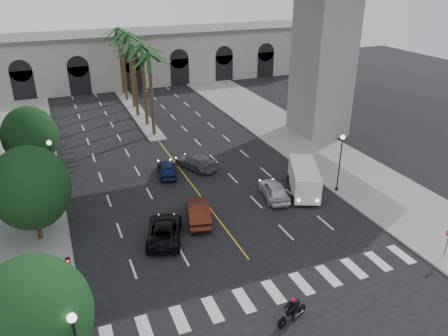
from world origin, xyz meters
TOP-DOWN VIEW (x-y plane):
  - ground at (0.00, 0.00)m, footprint 140.00×140.00m
  - sidewalk_left at (-15.00, 15.00)m, footprint 8.00×100.00m
  - sidewalk_right at (15.00, 15.00)m, footprint 8.00×100.00m
  - median at (0.00, 38.00)m, footprint 2.00×24.00m
  - pier_building at (0.00, 55.00)m, footprint 71.00×10.50m
  - palm_a at (0.00, 28.00)m, footprint 3.20×3.20m
  - palm_b at (0.10, 32.00)m, footprint 3.20×3.20m
  - palm_c at (-0.20, 36.00)m, footprint 3.20×3.20m
  - palm_d at (0.15, 40.00)m, footprint 3.20×3.20m
  - palm_e at (-0.10, 44.00)m, footprint 3.20×3.20m
  - palm_f at (0.20, 48.00)m, footprint 3.20×3.20m
  - street_tree_near at (-13.00, -3.00)m, footprint 5.20×5.20m
  - street_tree_mid at (-13.00, 10.00)m, footprint 5.44×5.44m
  - street_tree_far at (-13.00, 22.00)m, footprint 5.04×5.04m
  - lamp_post_left_far at (-11.40, 16.00)m, footprint 0.40×0.40m
  - lamp_post_right at (11.40, 8.00)m, footprint 0.40×0.40m
  - traffic_signal_near at (-11.30, -2.50)m, footprint 0.25×0.18m
  - traffic_signal_far at (-11.30, 1.50)m, footprint 0.25×0.18m
  - motorcycle_rider at (-0.15, -3.98)m, footprint 2.18×0.86m
  - car_a at (5.71, 9.10)m, footprint 2.56×4.68m
  - car_b at (-1.50, 8.13)m, footprint 2.75×5.03m
  - car_c at (-4.59, 6.66)m, footprint 3.88×5.58m
  - car_d at (1.50, 17.48)m, footprint 3.79×5.23m
  - car_e at (-1.56, 16.92)m, footprint 2.20×4.18m
  - cargo_van at (8.54, 8.96)m, footprint 4.35×6.15m
  - pedestrian_a at (-12.06, -0.18)m, footprint 0.71×0.48m

SIDE VIEW (x-z plane):
  - ground at x=0.00m, z-range 0.00..0.00m
  - sidewalk_left at x=-15.00m, z-range 0.00..0.15m
  - sidewalk_right at x=15.00m, z-range 0.00..0.15m
  - median at x=0.00m, z-range 0.00..0.20m
  - car_e at x=-1.56m, z-range 0.00..1.36m
  - car_d at x=1.50m, z-range 0.00..1.41m
  - car_c at x=-4.59m, z-range 0.00..1.42m
  - motorcycle_rider at x=-0.15m, z-range -0.08..1.54m
  - car_a at x=5.71m, z-range 0.00..1.51m
  - car_b at x=-1.50m, z-range 0.00..1.57m
  - pedestrian_a at x=-12.06m, z-range 0.15..2.06m
  - cargo_van at x=8.54m, z-range 0.14..2.60m
  - traffic_signal_near at x=-11.30m, z-range 0.69..4.34m
  - traffic_signal_far at x=-11.30m, z-range 0.69..4.34m
  - lamp_post_left_far at x=-11.40m, z-range 0.55..5.90m
  - lamp_post_right at x=11.40m, z-range 0.55..5.90m
  - street_tree_far at x=-13.00m, z-range 0.56..7.24m
  - street_tree_near at x=-13.00m, z-range 0.58..7.47m
  - street_tree_mid at x=-13.00m, z-range 0.61..7.81m
  - pier_building at x=0.00m, z-range 0.02..8.52m
  - palm_c at x=-0.20m, z-range 3.86..13.96m
  - palm_a at x=0.00m, z-range 3.95..14.25m
  - palm_e at x=-0.10m, z-range 3.99..14.39m
  - palm_b at x=0.10m, z-range 4.07..14.67m
  - palm_f at x=0.20m, z-range 4.11..14.81m
  - palm_d at x=0.15m, z-range 4.20..15.10m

